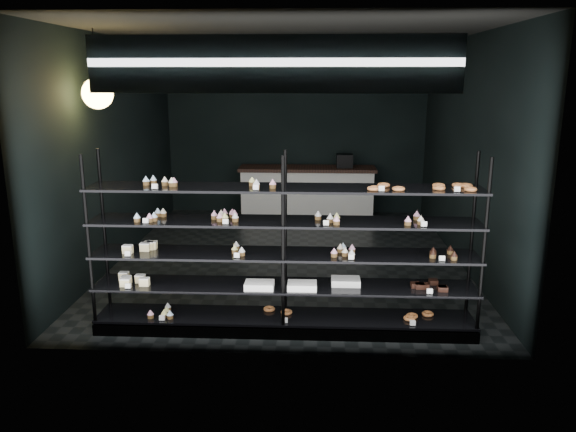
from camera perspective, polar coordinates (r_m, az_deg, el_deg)
The scene contains 5 objects.
room at distance 8.07m, azimuth 0.10°, elevation 6.57°, with size 5.01×6.01×3.20m.
display_shelf at distance 5.91m, azimuth -0.60°, elevation -5.94°, with size 4.00×0.50×1.91m.
signage at distance 5.08m, azimuth -1.47°, elevation 15.18°, with size 3.30×0.05×0.50m.
pendant_lamp at distance 7.07m, azimuth -18.79°, elevation 11.71°, with size 0.36×0.36×0.91m.
service_counter at distance 10.71m, azimuth 2.01°, elevation 2.47°, with size 2.57×0.65×1.23m.
Camera 1 is at (0.37, -8.00, 2.65)m, focal length 35.00 mm.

